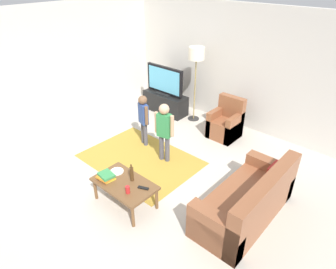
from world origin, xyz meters
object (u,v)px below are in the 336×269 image
object	(u,v)px
book_stack	(106,176)
child_near_tv	(143,116)
tv_remote	(143,188)
soda_can	(128,190)
tv	(165,81)
couch	(250,203)
coffee_table	(125,185)
armchair	(226,124)
child_center	(164,128)
tv_stand	(165,103)
plate	(117,171)
bottle	(132,174)
floor_lamp	(196,57)

from	to	relation	value
book_stack	child_near_tv	bearing A→B (deg)	116.69
tv_remote	soda_can	size ratio (longest dim) A/B	1.42
tv	couch	bearing A→B (deg)	-29.11
coffee_table	soda_can	size ratio (longest dim) A/B	8.33
armchair	child_center	xyz separation A→B (m)	(-0.38, -1.61, 0.42)
child_center	tv_stand	bearing A→B (deg)	131.76
armchair	plate	distance (m)	2.85
bottle	tv_stand	bearing A→B (deg)	123.48
tv_remote	plate	world-z (taller)	plate
tv_stand	plate	xyz separation A→B (m)	(1.53, -2.87, 0.18)
tv_stand	floor_lamp	size ratio (longest dim) A/B	0.67
tv_stand	book_stack	distance (m)	3.47
soda_can	plate	xyz separation A→B (m)	(-0.52, 0.22, -0.05)
floor_lamp	coffee_table	distance (m)	3.48
plate	couch	bearing A→B (deg)	25.67
child_near_tv	armchair	bearing A→B (deg)	52.59
book_stack	tv_remote	world-z (taller)	book_stack
coffee_table	armchair	bearing A→B (deg)	89.58
coffee_table	tv_remote	xyz separation A→B (m)	(0.32, 0.10, 0.06)
soda_can	bottle	bearing A→B (deg)	125.31
bottle	soda_can	size ratio (longest dim) A/B	2.53
tv	book_stack	distance (m)	3.46
coffee_table	bottle	bearing A→B (deg)	67.38
tv_remote	plate	size ratio (longest dim) A/B	0.77
tv_stand	tv	size ratio (longest dim) A/B	1.09
bottle	soda_can	world-z (taller)	bottle
armchair	child_center	world-z (taller)	child_center
child_near_tv	tv_remote	world-z (taller)	child_near_tv
child_center	bottle	xyz separation A→B (m)	(0.41, -1.20, -0.17)
tv_remote	bottle	bearing A→B (deg)	152.75
coffee_table	book_stack	distance (m)	0.32
child_near_tv	child_center	xyz separation A→B (m)	(0.72, -0.16, 0.05)
couch	plate	size ratio (longest dim) A/B	8.18
armchair	child_near_tv	distance (m)	1.86
couch	plate	xyz separation A→B (m)	(-1.92, -0.92, 0.14)
floor_lamp	book_stack	world-z (taller)	floor_lamp
floor_lamp	coffee_table	size ratio (longest dim) A/B	1.78
floor_lamp	soda_can	bearing A→B (deg)	-69.05
plate	book_stack	bearing A→B (deg)	-84.90
armchair	floor_lamp	world-z (taller)	floor_lamp
tv_stand	armchair	world-z (taller)	armchair
couch	tv_remote	world-z (taller)	couch
couch	book_stack	xyz separation A→B (m)	(-1.90, -1.15, 0.18)
couch	floor_lamp	world-z (taller)	floor_lamp
child_center	book_stack	size ratio (longest dim) A/B	4.47
tv_stand	floor_lamp	distance (m)	1.54
tv_stand	floor_lamp	xyz separation A→B (m)	(0.81, 0.15, 1.30)
tv_stand	coffee_table	distance (m)	3.49
bottle	tv_remote	world-z (taller)	bottle
tv	couch	world-z (taller)	tv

